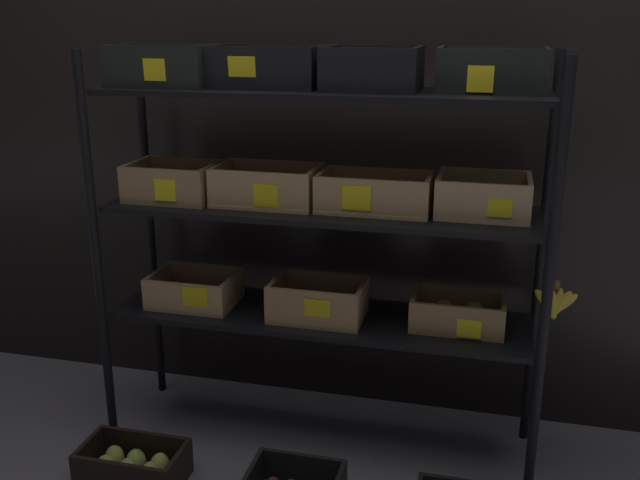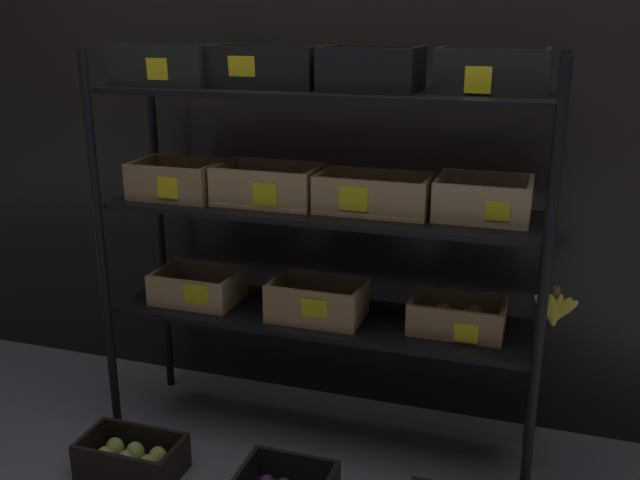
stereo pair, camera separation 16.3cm
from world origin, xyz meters
The scene contains 4 objects.
ground_plane centered at (0.00, 0.00, 0.00)m, with size 10.00×10.00×0.00m, color slate.
storefront_wall centered at (0.00, 0.40, 1.24)m, with size 3.91×0.12×2.48m, color black.
display_rack centered at (0.00, 0.00, 0.96)m, with size 1.64×0.44×1.45m.
crate_ground_pear centered at (-0.57, -0.40, 0.06)m, with size 0.36×0.21×0.13m.
Camera 2 is at (0.73, -2.25, 1.54)m, focal length 39.99 mm.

